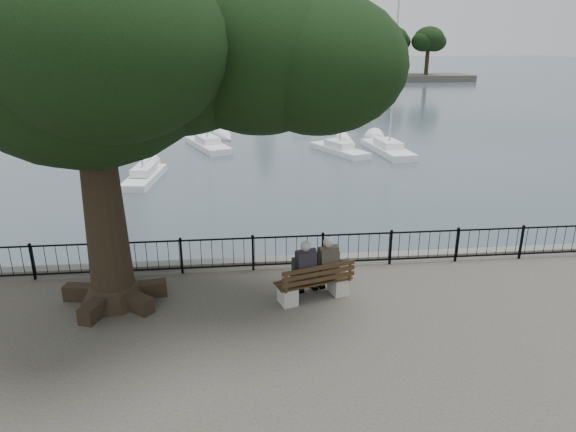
{
  "coord_description": "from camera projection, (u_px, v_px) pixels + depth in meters",
  "views": [
    {
      "loc": [
        -1.36,
        -10.9,
        6.31
      ],
      "look_at": [
        0.0,
        2.5,
        1.6
      ],
      "focal_mm": 32.0,
      "sensor_mm": 36.0,
      "label": 1
    }
  ],
  "objects": [
    {
      "name": "sailboat_d",
      "position": [
        388.0,
        148.0,
        34.13
      ],
      "size": [
        2.24,
        6.09,
        11.52
      ],
      "color": "white",
      "rests_on": "ground"
    },
    {
      "name": "sailboat_f",
      "position": [
        302.0,
        128.0,
        41.73
      ],
      "size": [
        1.81,
        4.89,
        10.41
      ],
      "color": "white",
      "rests_on": "ground"
    },
    {
      "name": "sailboat_h",
      "position": [
        187.0,
        112.0,
        50.66
      ],
      "size": [
        3.09,
        6.11,
        12.49
      ],
      "color": "white",
      "rests_on": "ground"
    },
    {
      "name": "harbor",
      "position": [
        286.0,
        276.0,
        15.43
      ],
      "size": [
        260.0,
        260.0,
        1.2
      ],
      "color": "#5F5E5B",
      "rests_on": "ground"
    },
    {
      "name": "sailboat_e",
      "position": [
        120.0,
        134.0,
        39.13
      ],
      "size": [
        2.87,
        5.64,
        11.2
      ],
      "color": "white",
      "rests_on": "ground"
    },
    {
      "name": "bench",
      "position": [
        314.0,
        286.0,
        12.95
      ],
      "size": [
        2.05,
        1.13,
        1.04
      ],
      "color": "#A5A39A",
      "rests_on": "ground"
    },
    {
      "name": "sailboat_a",
      "position": [
        144.0,
        176.0,
        27.51
      ],
      "size": [
        1.85,
        4.87,
        8.58
      ],
      "color": "white",
      "rests_on": "ground"
    },
    {
      "name": "sailboat_g",
      "position": [
        347.0,
        121.0,
        45.33
      ],
      "size": [
        2.2,
        5.31,
        8.8
      ],
      "color": "white",
      "rests_on": "ground"
    },
    {
      "name": "lion_monument",
      "position": [
        264.0,
        83.0,
        59.11
      ],
      "size": [
        6.1,
        6.1,
        8.97
      ],
      "color": "#5F5E5B",
      "rests_on": "ground"
    },
    {
      "name": "person_right",
      "position": [
        325.0,
        268.0,
        13.04
      ],
      "size": [
        0.63,
        0.89,
        1.65
      ],
      "color": "#2C2924",
      "rests_on": "ground"
    },
    {
      "name": "sailboat_c",
      "position": [
        339.0,
        148.0,
        34.1
      ],
      "size": [
        3.41,
        5.22,
        10.18
      ],
      "color": "white",
      "rests_on": "ground"
    },
    {
      "name": "far_shore",
      "position": [
        390.0,
        57.0,
        88.51
      ],
      "size": [
        30.0,
        8.6,
        9.18
      ],
      "color": "#3D3932",
      "rests_on": "ground"
    },
    {
      "name": "sailboat_b",
      "position": [
        208.0,
        143.0,
        35.57
      ],
      "size": [
        3.52,
        5.8,
        11.59
      ],
      "color": "white",
      "rests_on": "ground"
    },
    {
      "name": "tree",
      "position": [
        127.0,
        44.0,
        11.16
      ],
      "size": [
        11.47,
        8.01,
        9.36
      ],
      "color": "black",
      "rests_on": "ground"
    },
    {
      "name": "person_left",
      "position": [
        303.0,
        272.0,
        12.82
      ],
      "size": [
        0.63,
        0.89,
        1.65
      ],
      "color": "black",
      "rests_on": "ground"
    },
    {
      "name": "railing",
      "position": [
        288.0,
        250.0,
        14.61
      ],
      "size": [
        22.06,
        0.06,
        1.0
      ],
      "color": "black",
      "rests_on": "ground"
    }
  ]
}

